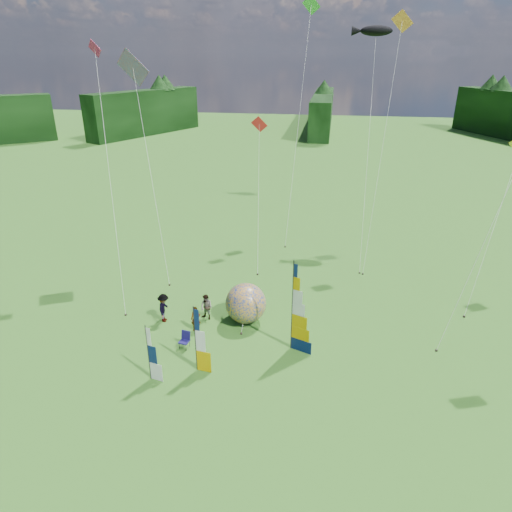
% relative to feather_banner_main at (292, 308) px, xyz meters
% --- Properties ---
extents(ground, '(220.00, 220.00, 0.00)m').
position_rel_feather_banner_main_xyz_m(ground, '(-1.08, -3.66, -2.68)').
color(ground, '#3C8124').
rests_on(ground, ground).
extents(treeline_ring, '(210.00, 210.00, 8.00)m').
position_rel_feather_banner_main_xyz_m(treeline_ring, '(-1.08, -3.66, 1.32)').
color(treeline_ring, '#1C4317').
rests_on(treeline_ring, ground).
extents(feather_banner_main, '(1.38, 0.62, 5.37)m').
position_rel_feather_banner_main_xyz_m(feather_banner_main, '(0.00, 0.00, 0.00)').
color(feather_banner_main, '#0A1B4C').
rests_on(feather_banner_main, ground).
extents(side_banner_left, '(1.04, 0.26, 3.76)m').
position_rel_feather_banner_main_xyz_m(side_banner_left, '(-4.76, -2.78, -0.80)').
color(side_banner_left, '#D69E00').
rests_on(side_banner_left, ground).
extents(side_banner_far, '(0.93, 0.30, 3.13)m').
position_rel_feather_banner_main_xyz_m(side_banner_far, '(-6.94, -3.86, -1.12)').
color(side_banner_far, white).
rests_on(side_banner_far, ground).
extents(bol_inflatable, '(3.14, 3.14, 2.54)m').
position_rel_feather_banner_main_xyz_m(bol_inflatable, '(-3.07, 2.43, -1.41)').
color(bol_inflatable, navy).
rests_on(bol_inflatable, ground).
extents(spectator_a, '(0.64, 0.47, 1.60)m').
position_rel_feather_banner_main_xyz_m(spectator_a, '(-5.86, 0.88, -1.88)').
color(spectator_a, '#66594C').
rests_on(spectator_a, ground).
extents(spectator_b, '(0.92, 0.69, 1.69)m').
position_rel_feather_banner_main_xyz_m(spectator_b, '(-5.57, 2.27, -1.84)').
color(spectator_b, '#66594C').
rests_on(spectator_b, ground).
extents(spectator_c, '(0.57, 1.25, 1.88)m').
position_rel_feather_banner_main_xyz_m(spectator_c, '(-8.13, 1.60, -1.74)').
color(spectator_c, '#66594C').
rests_on(spectator_c, ground).
extents(spectator_d, '(1.09, 0.80, 1.72)m').
position_rel_feather_banner_main_xyz_m(spectator_d, '(-4.03, 2.92, -1.82)').
color(spectator_d, '#66594C').
rests_on(spectator_d, ground).
extents(camp_chair, '(0.68, 0.68, 1.01)m').
position_rel_feather_banner_main_xyz_m(camp_chair, '(-6.02, -1.00, -2.18)').
color(camp_chair, '#131046').
rests_on(camp_chair, ground).
extents(kite_whale, '(8.76, 14.13, 18.70)m').
position_rel_feather_banner_main_xyz_m(kite_whale, '(4.43, 15.95, 6.67)').
color(kite_whale, black).
rests_on(kite_whale, ground).
extents(kite_rainbow_delta, '(9.76, 11.06, 16.75)m').
position_rel_feather_banner_main_xyz_m(kite_rainbow_delta, '(-11.11, 8.76, 5.69)').
color(kite_rainbow_delta, '#D34226').
rests_on(kite_rainbow_delta, ground).
extents(kite_parafoil, '(8.94, 8.73, 16.54)m').
position_rel_feather_banner_main_xyz_m(kite_parafoil, '(10.51, 3.23, 5.59)').
color(kite_parafoil, '#A61734').
rests_on(kite_parafoil, ground).
extents(small_kite_red, '(4.80, 10.17, 11.22)m').
position_rel_feather_banner_main_xyz_m(small_kite_red, '(-3.94, 12.75, 2.93)').
color(small_kite_red, red).
rests_on(small_kite_red, ground).
extents(small_kite_orange, '(4.73, 10.11, 18.98)m').
position_rel_feather_banner_main_xyz_m(small_kite_orange, '(5.32, 13.99, 6.81)').
color(small_kite_orange, orange).
rests_on(small_kite_orange, ground).
extents(small_kite_yellow, '(7.45, 10.31, 11.05)m').
position_rel_feather_banner_main_xyz_m(small_kite_yellow, '(12.46, 8.61, 2.84)').
color(small_kite_yellow, yellow).
rests_on(small_kite_yellow, ground).
extents(small_kite_pink, '(8.53, 10.71, 16.73)m').
position_rel_feather_banner_main_xyz_m(small_kite_pink, '(-12.62, 5.49, 5.68)').
color(small_kite_pink, '#C9255B').
rests_on(small_kite_pink, ground).
extents(small_kite_green, '(5.85, 11.99, 20.62)m').
position_rel_feather_banner_main_xyz_m(small_kite_green, '(-1.47, 19.12, 7.63)').
color(small_kite_green, green).
rests_on(small_kite_green, ground).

